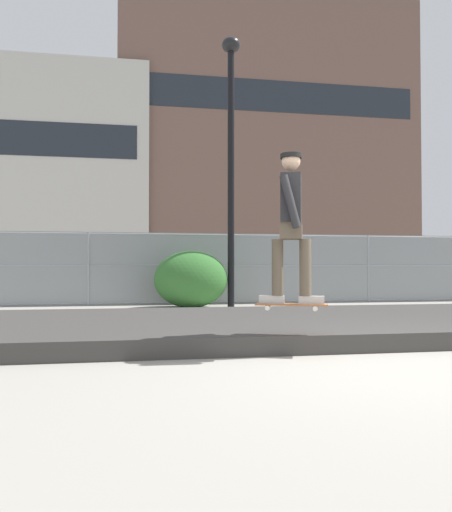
% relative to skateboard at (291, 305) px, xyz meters
% --- Properties ---
extents(ground_plane, '(120.00, 120.00, 0.00)m').
position_rel_skateboard_xyz_m(ground_plane, '(0.73, -0.83, -0.55)').
color(ground_plane, '#9E998E').
extents(gravel_berm, '(12.28, 3.93, 0.22)m').
position_rel_skateboard_xyz_m(gravel_berm, '(0.73, 1.86, -0.44)').
color(gravel_berm, '#3D3A38').
rests_on(gravel_berm, ground_plane).
extents(skateboard, '(0.82, 0.45, 0.07)m').
position_rel_skateboard_xyz_m(skateboard, '(0.00, 0.00, 0.00)').
color(skateboard, '#9E5B33').
extents(skater, '(0.71, 0.62, 1.70)m').
position_rel_skateboard_xyz_m(skater, '(-0.00, 0.00, 0.98)').
color(skater, '#B2ADA8').
rests_on(skater, skateboard).
extents(chain_fence, '(22.45, 0.06, 1.85)m').
position_rel_skateboard_xyz_m(chain_fence, '(0.73, 7.28, 0.38)').
color(chain_fence, gray).
rests_on(chain_fence, ground_plane).
extents(street_lamp, '(0.44, 0.44, 6.50)m').
position_rel_skateboard_xyz_m(street_lamp, '(0.41, 6.14, 3.52)').
color(street_lamp, black).
rests_on(street_lamp, ground_plane).
extents(parked_car_near, '(4.50, 2.15, 1.66)m').
position_rel_skateboard_xyz_m(parked_car_near, '(-2.15, 9.95, 0.29)').
color(parked_car_near, black).
rests_on(parked_car_near, ground_plane).
extents(library_building, '(22.17, 10.61, 16.37)m').
position_rel_skateboard_xyz_m(library_building, '(-12.44, 36.21, 7.64)').
color(library_building, '#B2AFA8').
rests_on(library_building, ground_plane).
extents(office_block, '(24.61, 15.95, 23.20)m').
position_rel_skateboard_xyz_m(office_block, '(8.60, 39.30, 11.05)').
color(office_block, brown).
rests_on(office_block, ground_plane).
extents(shrub_left, '(1.75, 1.43, 1.35)m').
position_rel_skateboard_xyz_m(shrub_left, '(-0.53, 6.27, 0.13)').
color(shrub_left, '#336B2D').
rests_on(shrub_left, ground_plane).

